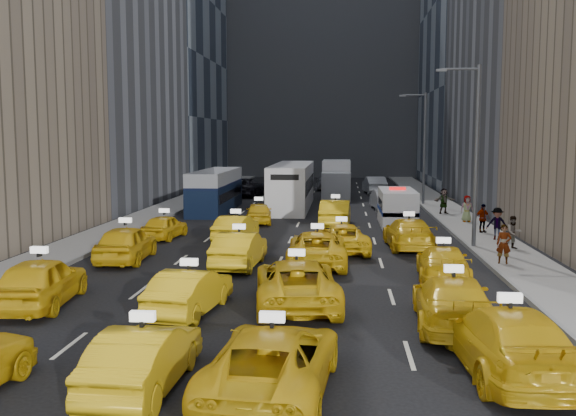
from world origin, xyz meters
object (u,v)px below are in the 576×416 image
at_px(double_decker, 216,191).
at_px(taxi_3, 508,340).
at_px(taxi_2, 272,361).
at_px(taxi_1, 144,358).
at_px(nypd_van, 397,208).
at_px(box_truck, 336,179).
at_px(city_bus, 292,186).
at_px(pedestrian_0, 504,244).

bearing_deg(double_decker, taxi_3, -71.15).
bearing_deg(taxi_3, taxi_2, 13.95).
xyz_separation_m(taxi_1, nypd_van, (7.82, 27.11, 0.36)).
bearing_deg(double_decker, taxi_2, -80.51).
xyz_separation_m(nypd_van, double_decker, (-12.87, 6.54, 0.40)).
bearing_deg(taxi_2, box_truck, -86.58).
height_order(nypd_van, double_decker, double_decker).
height_order(double_decker, box_truck, box_truck).
height_order(taxi_1, taxi_2, taxi_2).
height_order(taxi_1, box_truck, box_truck).
bearing_deg(city_bus, taxi_3, -78.65).
distance_m(taxi_2, double_decker, 34.62).
bearing_deg(double_decker, pedestrian_0, -53.61).
xyz_separation_m(city_bus, box_truck, (3.35, 8.79, -0.04)).
bearing_deg(city_bus, taxi_2, -87.58).
xyz_separation_m(nypd_van, box_truck, (-3.98, 17.86, 0.57)).
distance_m(city_bus, pedestrian_0, 24.40).
distance_m(box_truck, pedestrian_0, 31.56).
bearing_deg(box_truck, taxi_2, -93.60).
height_order(city_bus, pedestrian_0, city_bus).
relative_size(taxi_2, box_truck, 0.73).
bearing_deg(box_truck, taxi_3, -86.53).
xyz_separation_m(taxi_1, pedestrian_0, (11.26, 14.29, 0.27)).
relative_size(taxi_1, taxi_3, 0.79).
bearing_deg(taxi_3, pedestrian_0, -106.61).
bearing_deg(pedestrian_0, nypd_van, 122.10).
height_order(nypd_van, box_truck, box_truck).
bearing_deg(taxi_1, taxi_3, -166.61).
height_order(double_decker, pedestrian_0, double_decker).
relative_size(nypd_van, pedestrian_0, 3.35).
relative_size(double_decker, city_bus, 0.79).
height_order(taxi_2, box_truck, box_truck).
bearing_deg(pedestrian_0, city_bus, 133.28).
xyz_separation_m(taxi_1, city_bus, (0.49, 36.18, 0.97)).
distance_m(nypd_van, box_truck, 18.31).
relative_size(taxi_1, pedestrian_0, 2.59).
height_order(taxi_1, nypd_van, nypd_van).
distance_m(taxi_1, double_decker, 34.03).
relative_size(box_truck, pedestrian_0, 4.40).
bearing_deg(nypd_van, taxi_3, -86.63).
relative_size(taxi_2, taxi_3, 0.98).
xyz_separation_m(double_decker, city_bus, (5.54, 2.54, 0.21)).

